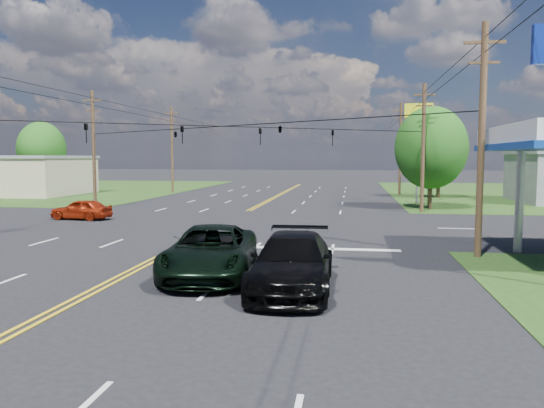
% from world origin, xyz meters
% --- Properties ---
extents(ground, '(280.00, 280.00, 0.00)m').
position_xyz_m(ground, '(0.00, 12.00, 0.00)').
color(ground, black).
rests_on(ground, ground).
extents(grass_nw, '(46.00, 48.00, 0.03)m').
position_xyz_m(grass_nw, '(-35.00, 44.00, 0.00)').
color(grass_nw, '#213D13').
rests_on(grass_nw, ground).
extents(stop_bar, '(10.00, 0.50, 0.02)m').
position_xyz_m(stop_bar, '(5.00, 4.00, 0.00)').
color(stop_bar, silver).
rests_on(stop_bar, ground).
extents(retail_nw, '(16.00, 11.00, 4.00)m').
position_xyz_m(retail_nw, '(-30.00, 34.00, 2.00)').
color(retail_nw, beige).
rests_on(retail_nw, ground).
extents(pole_se, '(1.60, 0.28, 9.50)m').
position_xyz_m(pole_se, '(13.00, 3.00, 4.92)').
color(pole_se, '#412C1B').
rests_on(pole_se, ground).
extents(pole_nw, '(1.60, 0.28, 9.50)m').
position_xyz_m(pole_nw, '(-13.00, 21.00, 4.92)').
color(pole_nw, '#412C1B').
rests_on(pole_nw, ground).
extents(pole_ne, '(1.60, 0.28, 9.50)m').
position_xyz_m(pole_ne, '(13.00, 21.00, 4.92)').
color(pole_ne, '#412C1B').
rests_on(pole_ne, ground).
extents(pole_left_far, '(1.60, 0.28, 10.00)m').
position_xyz_m(pole_left_far, '(-13.00, 40.00, 5.17)').
color(pole_left_far, '#412C1B').
rests_on(pole_left_far, ground).
extents(pole_right_far, '(1.60, 0.28, 10.00)m').
position_xyz_m(pole_right_far, '(13.00, 40.00, 5.17)').
color(pole_right_far, '#412C1B').
rests_on(pole_right_far, ground).
extents(span_wire_signals, '(26.00, 18.00, 1.13)m').
position_xyz_m(span_wire_signals, '(0.00, 12.00, 6.00)').
color(span_wire_signals, black).
rests_on(span_wire_signals, ground).
extents(power_lines, '(26.04, 100.00, 0.64)m').
position_xyz_m(power_lines, '(0.00, 10.00, 8.60)').
color(power_lines, black).
rests_on(power_lines, ground).
extents(tree_right_a, '(5.70, 5.70, 8.18)m').
position_xyz_m(tree_right_a, '(14.00, 24.00, 4.87)').
color(tree_right_a, '#412C1B').
rests_on(tree_right_a, ground).
extents(tree_right_b, '(4.94, 4.94, 7.09)m').
position_xyz_m(tree_right_b, '(16.50, 36.00, 4.22)').
color(tree_right_b, '#412C1B').
rests_on(tree_right_b, ground).
extents(tree_far_l, '(6.08, 6.08, 8.72)m').
position_xyz_m(tree_far_l, '(-32.00, 44.00, 5.19)').
color(tree_far_l, '#412C1B').
rests_on(tree_far_l, ground).
extents(pickup_dkgreen, '(3.54, 6.50, 1.73)m').
position_xyz_m(pickup_dkgreen, '(3.00, -2.00, 0.86)').
color(pickup_dkgreen, black).
rests_on(pickup_dkgreen, ground).
extents(suv_black, '(2.51, 5.99, 1.73)m').
position_xyz_m(suv_black, '(6.03, -3.48, 0.86)').
color(suv_black, black).
rests_on(suv_black, ground).
extents(sedan_red, '(4.13, 1.97, 1.36)m').
position_xyz_m(sedan_red, '(-9.90, 13.00, 0.68)').
color(sedan_red, '#9A220B').
rests_on(sedan_red, ground).
extents(polesign_ne, '(2.45, 0.52, 8.87)m').
position_xyz_m(polesign_ne, '(13.57, 29.06, 7.02)').
color(polesign_ne, '#A5A5AA').
rests_on(polesign_ne, ground).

